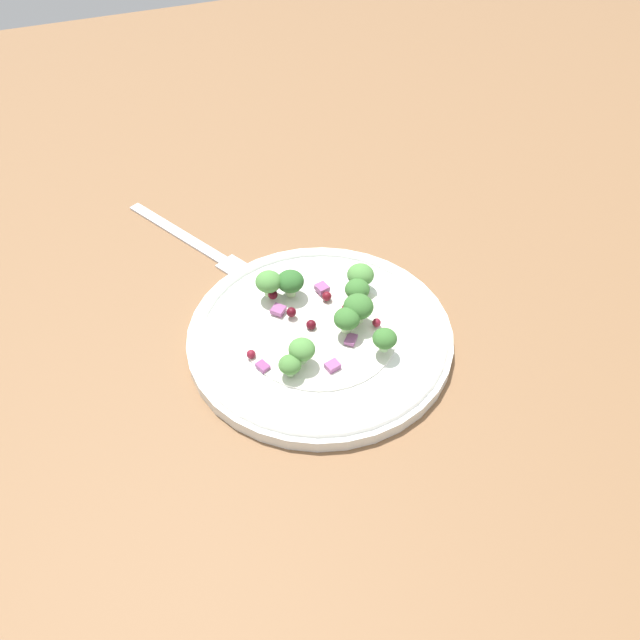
% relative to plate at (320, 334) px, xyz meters
% --- Properties ---
extents(ground_plane, '(1.80, 1.80, 0.02)m').
position_rel_plate_xyz_m(ground_plane, '(0.02, -0.02, -0.02)').
color(ground_plane, brown).
extents(plate, '(0.24, 0.24, 0.02)m').
position_rel_plate_xyz_m(plate, '(0.00, 0.00, 0.00)').
color(plate, white).
rests_on(plate, ground_plane).
extents(dressing_pool, '(0.14, 0.14, 0.00)m').
position_rel_plate_xyz_m(dressing_pool, '(0.00, -0.00, 0.00)').
color(dressing_pool, white).
rests_on(dressing_pool, plate).
extents(broccoli_floret_0, '(0.02, 0.02, 0.02)m').
position_rel_plate_xyz_m(broccoli_floret_0, '(-0.04, -0.04, 0.02)').
color(broccoli_floret_0, '#9EC684').
rests_on(broccoli_floret_0, plate).
extents(broccoli_floret_1, '(0.03, 0.03, 0.03)m').
position_rel_plate_xyz_m(broccoli_floret_1, '(0.06, 0.04, 0.02)').
color(broccoli_floret_1, '#9EC684').
rests_on(broccoli_floret_1, plate).
extents(broccoli_floret_2, '(0.02, 0.02, 0.02)m').
position_rel_plate_xyz_m(broccoli_floret_2, '(0.04, -0.05, 0.02)').
color(broccoli_floret_2, '#8EB77A').
rests_on(broccoli_floret_2, plate).
extents(broccoli_floret_3, '(0.03, 0.03, 0.03)m').
position_rel_plate_xyz_m(broccoli_floret_3, '(0.04, -0.00, 0.03)').
color(broccoli_floret_3, '#ADD18E').
rests_on(broccoli_floret_3, plate).
extents(broccoli_floret_4, '(0.02, 0.02, 0.02)m').
position_rel_plate_xyz_m(broccoli_floret_4, '(-0.03, -0.03, 0.02)').
color(broccoli_floret_4, '#8EB77A').
rests_on(broccoli_floret_4, plate).
extents(broccoli_floret_5, '(0.02, 0.02, 0.02)m').
position_rel_plate_xyz_m(broccoli_floret_5, '(0.05, 0.02, 0.02)').
color(broccoli_floret_5, '#9EC684').
rests_on(broccoli_floret_5, plate).
extents(broccoli_floret_6, '(0.02, 0.02, 0.02)m').
position_rel_plate_xyz_m(broccoli_floret_6, '(0.02, -0.01, 0.02)').
color(broccoli_floret_6, '#ADD18E').
rests_on(broccoli_floret_6, plate).
extents(broccoli_floret_7, '(0.02, 0.02, 0.03)m').
position_rel_plate_xyz_m(broccoli_floret_7, '(-0.03, 0.06, 0.03)').
color(broccoli_floret_7, '#9EC684').
rests_on(broccoli_floret_7, plate).
extents(broccoli_floret_8, '(0.03, 0.03, 0.03)m').
position_rel_plate_xyz_m(broccoli_floret_8, '(-0.01, 0.05, 0.02)').
color(broccoli_floret_8, '#ADD18E').
rests_on(broccoli_floret_8, plate).
extents(cranberry_0, '(0.01, 0.01, 0.01)m').
position_rel_plate_xyz_m(cranberry_0, '(0.05, -0.01, 0.01)').
color(cranberry_0, maroon).
rests_on(cranberry_0, plate).
extents(cranberry_1, '(0.01, 0.01, 0.01)m').
position_rel_plate_xyz_m(cranberry_1, '(-0.01, 0.01, 0.01)').
color(cranberry_1, '#4C0A14').
rests_on(cranberry_1, plate).
extents(cranberry_2, '(0.01, 0.01, 0.01)m').
position_rel_plate_xyz_m(cranberry_2, '(-0.07, -0.01, 0.01)').
color(cranberry_2, maroon).
rests_on(cranberry_2, plate).
extents(cranberry_3, '(0.01, 0.01, 0.01)m').
position_rel_plate_xyz_m(cranberry_3, '(-0.02, 0.02, 0.01)').
color(cranberry_3, '#4C0A14').
rests_on(cranberry_3, plate).
extents(cranberry_4, '(0.01, 0.01, 0.01)m').
position_rel_plate_xyz_m(cranberry_4, '(-0.03, 0.05, 0.01)').
color(cranberry_4, '#4C0A14').
rests_on(cranberry_4, plate).
extents(cranberry_5, '(0.01, 0.01, 0.01)m').
position_rel_plate_xyz_m(cranberry_5, '(0.02, 0.03, 0.01)').
color(cranberry_5, maroon).
rests_on(cranberry_5, plate).
extents(cranberry_6, '(0.01, 0.01, 0.01)m').
position_rel_plate_xyz_m(cranberry_6, '(0.03, 0.01, 0.01)').
color(cranberry_6, maroon).
rests_on(cranberry_6, plate).
extents(onion_bit_0, '(0.02, 0.02, 0.00)m').
position_rel_plate_xyz_m(onion_bit_0, '(0.02, -0.03, 0.01)').
color(onion_bit_0, '#934C84').
rests_on(onion_bit_0, plate).
extents(onion_bit_1, '(0.01, 0.01, 0.00)m').
position_rel_plate_xyz_m(onion_bit_1, '(-0.06, -0.03, 0.01)').
color(onion_bit_1, '#843D75').
rests_on(onion_bit_1, plate).
extents(onion_bit_2, '(0.01, 0.01, 0.01)m').
position_rel_plate_xyz_m(onion_bit_2, '(-0.01, -0.05, 0.01)').
color(onion_bit_2, '#934C84').
rests_on(onion_bit_2, plate).
extents(onion_bit_3, '(0.02, 0.02, 0.00)m').
position_rel_plate_xyz_m(onion_bit_3, '(-0.03, 0.03, 0.01)').
color(onion_bit_3, '#934C84').
rests_on(onion_bit_3, plate).
extents(onion_bit_4, '(0.01, 0.01, 0.01)m').
position_rel_plate_xyz_m(onion_bit_4, '(0.02, 0.05, 0.01)').
color(onion_bit_4, '#934C84').
rests_on(onion_bit_4, plate).
extents(fork, '(0.10, 0.17, 0.01)m').
position_rel_plate_xyz_m(fork, '(-0.07, 0.18, -0.01)').
color(fork, silver).
rests_on(fork, ground_plane).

